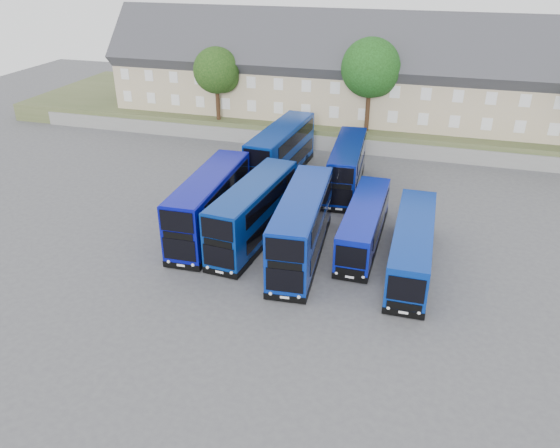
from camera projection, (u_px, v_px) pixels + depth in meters
The scene contains 13 objects.
ground at pixel (276, 271), 35.41m from camera, with size 120.00×120.00×0.00m, color #4D4D53.
retaining_wall at pixel (343, 145), 55.57m from camera, with size 70.00×0.40×1.50m, color slate.
earth_bank at pixel (359, 116), 64.00m from camera, with size 80.00×20.00×2.00m, color #4B5731.
terrace_row at pixel (357, 75), 58.03m from camera, with size 54.00×10.40×11.20m.
dd_front_left at pixel (210, 205), 39.27m from camera, with size 2.90×11.22×4.43m.
dd_front_mid at pixel (253, 214), 38.23m from camera, with size 3.48×10.96×4.28m.
dd_front_right at pixel (302, 228), 36.12m from camera, with size 3.38×11.36×4.45m.
dd_rear_left at pixel (281, 153), 49.08m from camera, with size 3.43×11.57×4.54m.
dd_rear_right at pixel (347, 168), 46.50m from camera, with size 2.99×10.29×4.03m.
coach_east_a at pixel (364, 225), 38.15m from camera, with size 2.33×10.78×2.94m.
coach_east_b at pixel (412, 247), 35.13m from camera, with size 2.50×11.47×3.13m.
tree_west at pixel (218, 72), 57.11m from camera, with size 4.80×4.80×7.65m.
tree_mid at pixel (372, 70), 53.07m from camera, with size 5.76×5.76×9.18m.
Camera 1 is at (8.75, -28.82, 18.87)m, focal length 35.00 mm.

